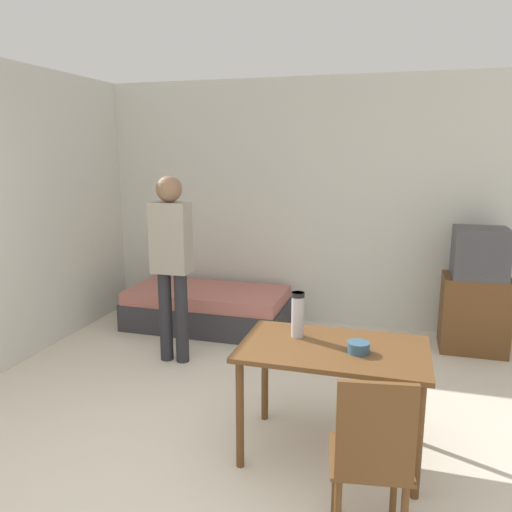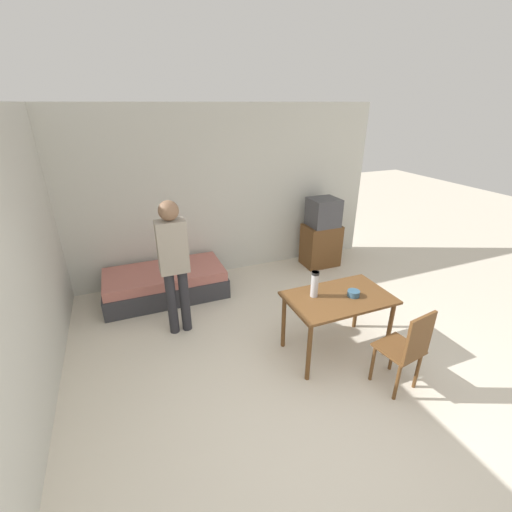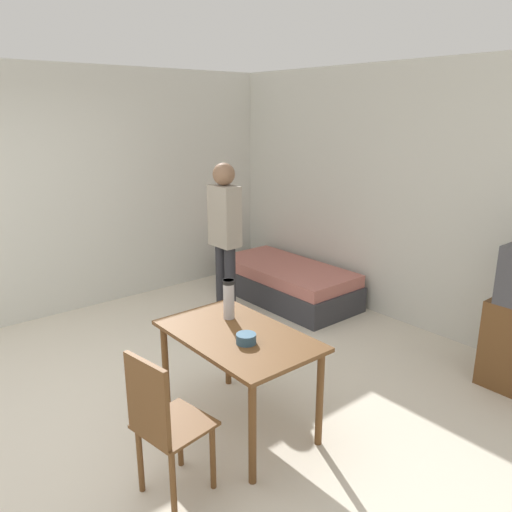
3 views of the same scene
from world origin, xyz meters
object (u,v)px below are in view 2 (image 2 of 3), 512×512
Objects in this scene: mate_bowl at (354,293)px; thermos_flask at (315,283)px; person_standing at (174,259)px; daybed at (166,283)px; dining_table at (338,304)px; wooden_chair at (407,348)px; tv at (322,234)px.

thermos_flask is at bearing 158.28° from mate_bowl.
person_standing is 5.72× the size of thermos_flask.
dining_table is at bearing -50.74° from daybed.
thermos_flask reaches higher than daybed.
wooden_chair is at bearing -44.19° from person_standing.
daybed is 2.63m from dining_table.
tv is 2.39m from dining_table.
person_standing is (-2.71, -1.04, 0.43)m from tv.
wooden_chair reaches higher than daybed.
daybed is at bearing 126.25° from thermos_flask.
mate_bowl is at bearing -48.87° from daybed.
mate_bowl reaches higher than daybed.
dining_table is 0.83m from wooden_chair.
person_standing is at bearing 144.71° from thermos_flask.
person_standing is 12.73× the size of mate_bowl.
dining_table is 1.96m from person_standing.
person_standing is (-1.89, 1.84, 0.48)m from wooden_chair.
person_standing is at bearing 135.81° from wooden_chair.
thermos_flask is at bearing -35.29° from person_standing.
tv is at bearing 62.36° from dining_table.
tv is 2.93m from person_standing.
tv is 0.71× the size of person_standing.
tv is at bearing 74.10° from wooden_chair.
dining_table is at bearing -117.64° from tv.
tv is 2.37m from mate_bowl.
tv reaches higher than wooden_chair.
dining_table is at bearing 110.49° from wooden_chair.
dining_table is (1.64, -2.01, 0.42)m from daybed.
thermos_flask is (-0.25, 0.11, 0.26)m from dining_table.
person_standing is (0.04, -0.94, 0.79)m from daybed.
thermos_flask is at bearing -124.21° from tv.
mate_bowl is (1.80, -2.06, 0.55)m from daybed.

